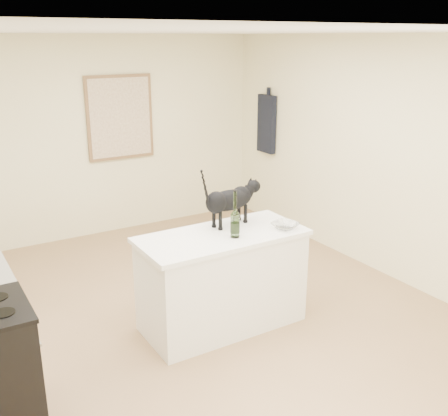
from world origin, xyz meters
TOP-DOWN VIEW (x-y plane):
  - floor at (0.00, 0.00)m, footprint 5.50×5.50m
  - ceiling at (0.00, 0.00)m, footprint 5.50×5.50m
  - wall_back at (0.00, 2.75)m, footprint 4.50×0.00m
  - wall_right at (2.25, 0.00)m, footprint 0.00×5.50m
  - island_base at (0.10, -0.20)m, footprint 1.44×0.67m
  - island_top at (0.10, -0.20)m, footprint 1.50×0.70m
  - artwork_frame at (0.30, 2.72)m, footprint 0.90×0.03m
  - artwork_canvas at (0.30, 2.70)m, footprint 0.82×0.00m
  - hanging_garment at (2.19, 2.05)m, footprint 0.08×0.34m
  - black_cat at (0.28, -0.03)m, footprint 0.63×0.28m
  - wine_bottle at (0.16, -0.32)m, footprint 0.10×0.10m
  - glass_bowl at (0.66, -0.38)m, footprint 0.28×0.28m

SIDE VIEW (x-z plane):
  - floor at x=0.00m, z-range 0.00..0.00m
  - island_base at x=0.10m, z-range 0.00..0.86m
  - island_top at x=0.10m, z-range 0.86..0.90m
  - glass_bowl at x=0.66m, z-range 0.90..0.96m
  - wine_bottle at x=0.16m, z-range 0.90..1.28m
  - black_cat at x=0.28m, z-range 0.90..1.33m
  - wall_back at x=0.00m, z-range -0.95..3.55m
  - wall_right at x=2.25m, z-range -1.45..4.05m
  - hanging_garment at x=2.19m, z-range 1.00..1.80m
  - artwork_frame at x=0.30m, z-range 1.00..2.10m
  - artwork_canvas at x=0.30m, z-range 1.04..2.06m
  - ceiling at x=0.00m, z-range 2.60..2.60m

